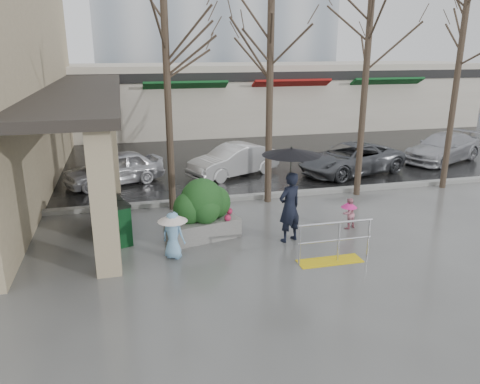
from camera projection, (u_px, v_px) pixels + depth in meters
name	position (u px, v px, depth m)	size (l,w,h in m)	color
ground	(265.00, 247.00, 12.22)	(120.00, 120.00, 0.00)	#51514F
street_asphalt	(173.00, 122.00, 32.60)	(120.00, 36.00, 0.01)	black
curb	(230.00, 198.00, 15.90)	(120.00, 0.30, 0.15)	gray
canopy_slab	(81.00, 85.00, 17.44)	(2.80, 18.00, 0.25)	#2D2823
pillar_front	(104.00, 201.00, 10.33)	(0.55, 0.55, 3.50)	tan
pillar_back	(109.00, 144.00, 16.36)	(0.55, 0.55, 3.50)	tan
storefront_row	(212.00, 97.00, 28.72)	(34.00, 6.74, 4.00)	beige
handrail	(333.00, 247.00, 11.31)	(1.90, 0.50, 1.03)	yellow
tree_west	(165.00, 44.00, 13.58)	(3.20, 3.20, 6.80)	#382B21
tree_midwest	(271.00, 39.00, 14.27)	(3.20, 3.20, 7.00)	#382B21
tree_mideast	(368.00, 51.00, 15.14)	(3.20, 3.20, 6.50)	#382B21
tree_east	(463.00, 35.00, 15.79)	(3.20, 3.20, 7.20)	#382B21
woman	(290.00, 185.00, 12.17)	(1.52, 1.52, 2.59)	black
child_pink	(349.00, 211.00, 13.35)	(0.53, 0.47, 0.90)	#D38092
child_blue	(173.00, 231.00, 11.40)	(0.74, 0.74, 1.19)	#7EB5E0
planter	(202.00, 210.00, 12.63)	(2.09, 1.39, 1.67)	gray
news_boxes	(111.00, 216.00, 12.81)	(1.11, 2.08, 1.14)	#0E3E1B
car_a	(114.00, 168.00, 17.60)	(1.49, 3.70, 1.26)	silver
car_b	(233.00, 160.00, 18.81)	(1.33, 3.82, 1.26)	silver
car_c	(351.00, 159.00, 19.11)	(2.09, 4.53, 1.26)	#54565B
car_d	(443.00, 148.00, 21.17)	(1.77, 4.34, 1.26)	#B1B1B6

